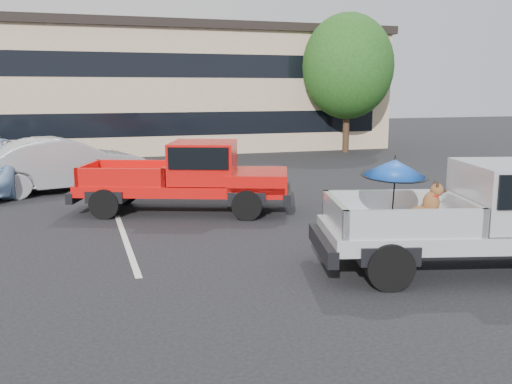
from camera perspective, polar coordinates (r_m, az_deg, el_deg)
ground at (r=10.99m, az=3.92°, el=-6.27°), size 90.00×90.00×0.00m
stripe_left at (r=12.23m, az=-12.89°, el=-4.78°), size 0.12×5.00×0.01m
stripe_right at (r=14.01m, az=12.39°, el=-2.84°), size 0.12×5.00×0.01m
motel_building at (r=31.33m, az=-6.88°, el=10.34°), size 20.40×8.40×6.30m
tree_right at (r=28.85m, az=9.16°, el=12.30°), size 4.46×4.46×6.78m
tree_back at (r=35.23m, az=-1.32°, el=12.36°), size 4.68×4.68×7.11m
silver_pickup at (r=10.68m, az=23.11°, el=-1.74°), size 6.00×3.30×2.06m
red_pickup at (r=14.62m, az=-5.89°, el=1.82°), size 5.80×3.66×1.81m
silver_sedan at (r=18.63m, az=-18.66°, el=2.65°), size 5.30×3.03×1.65m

